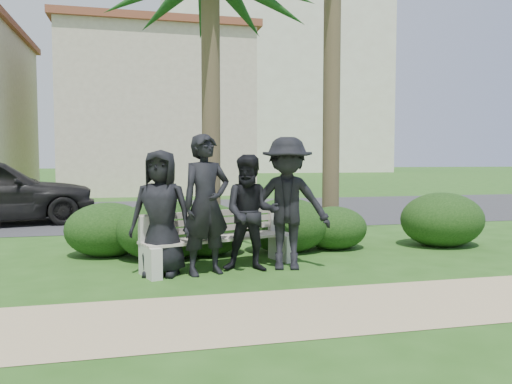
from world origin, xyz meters
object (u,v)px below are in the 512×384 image
(man_d, at_px, (287,203))
(man_c, at_px, (251,213))
(park_bench, at_px, (220,243))
(man_a, at_px, (161,213))
(man_b, at_px, (206,205))

(man_d, bearing_deg, man_c, -166.13)
(park_bench, xyz_separation_m, man_a, (-0.83, -0.27, 0.48))
(man_b, height_order, man_d, man_b)
(man_b, bearing_deg, man_d, -15.76)
(man_c, bearing_deg, park_bench, 155.34)
(man_a, distance_m, man_d, 1.72)
(park_bench, bearing_deg, man_d, -37.04)
(man_c, xyz_separation_m, man_d, (0.51, 0.00, 0.12))
(park_bench, relative_size, man_b, 1.26)
(man_b, height_order, man_c, man_b)
(park_bench, bearing_deg, man_b, -142.26)
(park_bench, xyz_separation_m, man_b, (-0.25, -0.36, 0.58))
(man_a, height_order, man_d, man_d)
(park_bench, xyz_separation_m, man_d, (0.89, -0.30, 0.57))
(man_b, relative_size, man_d, 1.02)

